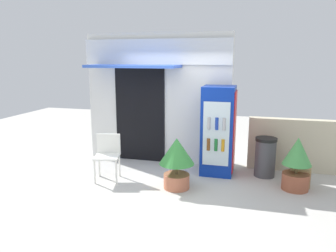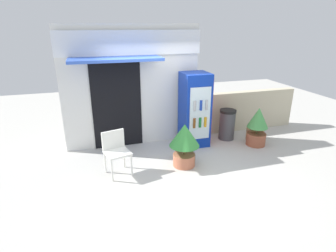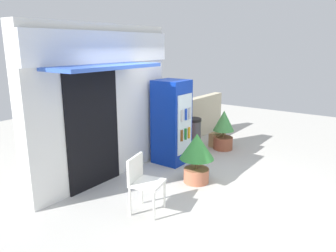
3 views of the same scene
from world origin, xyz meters
name	(u,v)px [view 3 (image 3 of 3)]	position (x,y,z in m)	size (l,w,h in m)	color
ground	(191,187)	(0.00, 0.00, 0.00)	(16.00, 16.00, 0.00)	beige
storefront_building	(102,102)	(-0.57, 1.61, 1.51)	(3.31, 1.09, 2.90)	silver
drink_cooler	(172,122)	(0.90, 1.06, 0.91)	(0.66, 0.72, 1.81)	#0C2D9E
plastic_chair	(142,179)	(-1.16, 0.16, 0.53)	(0.56, 0.55, 0.89)	white
potted_plant_near_shop	(197,153)	(0.27, 0.04, 0.57)	(0.64, 0.64, 0.95)	#BC6B4C
potted_plant_curbside	(224,128)	(2.38, 0.54, 0.53)	(0.51, 0.51, 0.98)	#995138
trash_bin	(192,134)	(1.85, 1.11, 0.40)	(0.43, 0.43, 0.80)	#47474C
stone_boundary_wall	(195,118)	(2.84, 1.64, 0.56)	(2.70, 0.22, 1.11)	beige
cardboard_box	(217,140)	(2.49, 0.76, 0.18)	(0.37, 0.27, 0.35)	tan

